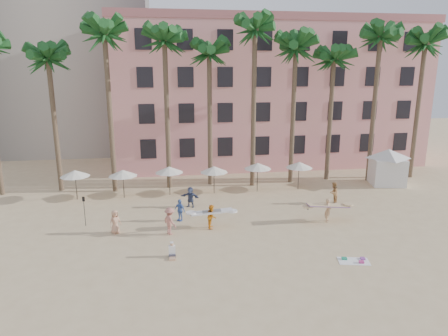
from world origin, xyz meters
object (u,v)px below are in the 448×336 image
pink_hotel (265,94)px  carrier_white (212,216)px  cabana (387,163)px  carrier_yellow (328,209)px

pink_hotel → carrier_white: 24.42m
cabana → pink_hotel: bearing=125.0°
pink_hotel → cabana: 16.94m
pink_hotel → carrier_yellow: (-0.51, -21.58, -6.98)m
pink_hotel → carrier_white: size_ratio=11.83×
cabana → carrier_white: cabana is taller
pink_hotel → cabana: (9.09, -13.00, -5.93)m
cabana → carrier_yellow: bearing=-138.2°
pink_hotel → carrier_white: pink_hotel is taller
carrier_yellow → carrier_white: carrier_yellow is taller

